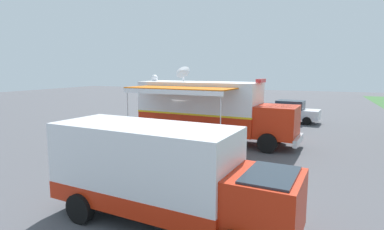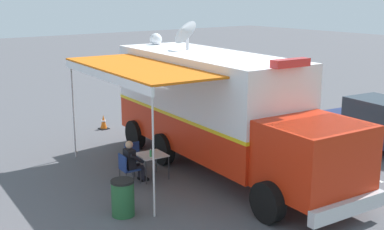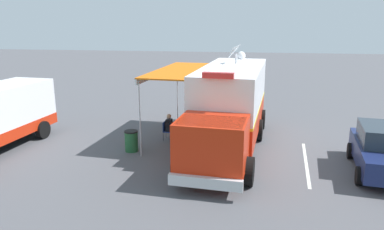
% 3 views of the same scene
% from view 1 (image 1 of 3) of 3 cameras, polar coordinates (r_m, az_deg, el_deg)
% --- Properties ---
extents(ground_plane, '(100.00, 100.00, 0.00)m').
position_cam_1_polar(ground_plane, '(18.87, 1.33, -4.52)').
color(ground_plane, '#515156').
extents(lot_stripe, '(0.52, 4.79, 0.01)m').
position_cam_1_polar(lot_stripe, '(21.16, 9.81, -3.22)').
color(lot_stripe, silver).
rests_on(lot_stripe, ground).
extents(command_truck, '(5.33, 9.66, 4.53)m').
position_cam_1_polar(command_truck, '(18.19, 3.42, 1.21)').
color(command_truck, red).
rests_on(command_truck, ground).
extents(folding_table, '(0.86, 0.86, 0.73)m').
position_cam_1_polar(folding_table, '(16.67, -0.76, -3.86)').
color(folding_table, silver).
rests_on(folding_table, ground).
extents(water_bottle, '(0.07, 0.07, 0.22)m').
position_cam_1_polar(water_bottle, '(16.46, -0.38, -3.44)').
color(water_bottle, '#3F9959').
rests_on(water_bottle, folding_table).
extents(folding_chair_at_table, '(0.52, 0.52, 0.87)m').
position_cam_1_polar(folding_chair_at_table, '(16.01, -2.07, -4.95)').
color(folding_chair_at_table, navy).
rests_on(folding_chair_at_table, ground).
extents(folding_chair_beside_table, '(0.52, 0.52, 0.87)m').
position_cam_1_polar(folding_chair_beside_table, '(16.98, -3.51, -4.20)').
color(folding_chair_beside_table, navy).
rests_on(folding_chair_beside_table, ground).
extents(seated_responder, '(0.69, 0.58, 1.25)m').
position_cam_1_polar(seated_responder, '(16.14, -1.74, -4.34)').
color(seated_responder, black).
rests_on(seated_responder, ground).
extents(trash_bin, '(0.57, 0.57, 0.91)m').
position_cam_1_polar(trash_bin, '(14.34, 2.59, -6.77)').
color(trash_bin, '#235B33').
rests_on(trash_bin, ground).
extents(traffic_cone, '(0.36, 0.36, 0.58)m').
position_cam_1_polar(traffic_cone, '(20.89, -13.95, -2.72)').
color(traffic_cone, black).
rests_on(traffic_cone, ground).
extents(support_truck, '(2.80, 6.96, 2.70)m').
position_cam_1_polar(support_truck, '(8.54, -5.88, -10.83)').
color(support_truck, white).
rests_on(support_truck, ground).
extents(car_behind_truck, '(2.42, 4.40, 1.76)m').
position_cam_1_polar(car_behind_truck, '(23.40, 12.53, -0.02)').
color(car_behind_truck, navy).
rests_on(car_behind_truck, ground).
extents(car_far_corner, '(2.38, 4.38, 1.76)m').
position_cam_1_polar(car_far_corner, '(26.19, 17.94, 0.64)').
color(car_far_corner, silver).
rests_on(car_far_corner, ground).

